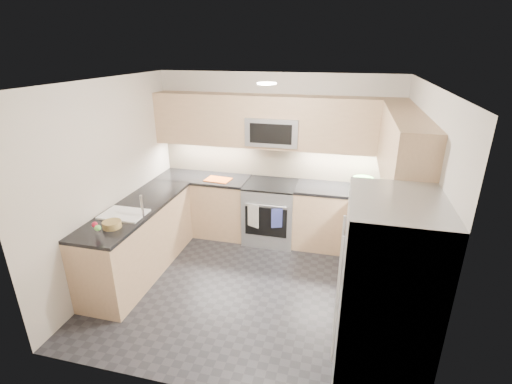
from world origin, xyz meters
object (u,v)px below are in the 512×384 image
refrigerator (384,302)px  cutting_board (218,180)px  microwave (273,131)px  utensil_bowl (363,183)px  gas_range (270,213)px  fruit_basket (112,224)px

refrigerator → cutting_board: size_ratio=4.77×
microwave → cutting_board: microwave is taller
refrigerator → utensil_bowl: 2.50m
gas_range → refrigerator: bearing=-59.1°
gas_range → cutting_board: (-0.81, -0.06, 0.49)m
gas_range → refrigerator: refrigerator is taller
refrigerator → fruit_basket: bearing=168.8°
gas_range → fruit_basket: bearing=-127.7°
cutting_board → refrigerator: bearing=-46.2°
refrigerator → microwave: bearing=119.6°
cutting_board → fruit_basket: 1.90m
refrigerator → cutting_board: 3.27m
cutting_board → fruit_basket: fruit_basket is taller
gas_range → refrigerator: size_ratio=0.51×
utensil_bowl → fruit_basket: utensil_bowl is taller
microwave → refrigerator: size_ratio=0.42×
gas_range → cutting_board: bearing=-175.6°
gas_range → microwave: (0.00, 0.12, 1.24)m
utensil_bowl → cutting_board: utensil_bowl is taller
microwave → fruit_basket: 2.55m
refrigerator → fruit_basket: refrigerator is taller
fruit_basket → refrigerator: bearing=-11.2°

